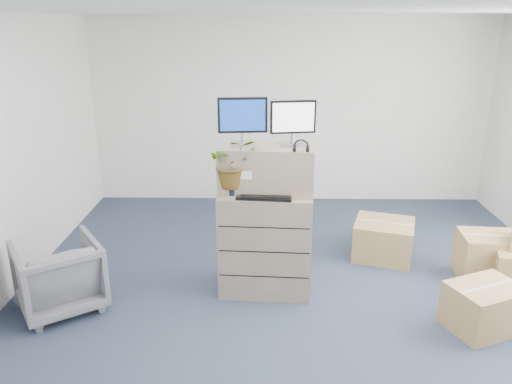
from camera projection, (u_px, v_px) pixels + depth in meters
ground at (305, 324)px, 4.72m from camera, size 7.00×7.00×0.00m
wall_back at (290, 112)px, 7.57m from camera, size 6.00×0.02×2.80m
filing_cabinet_lower at (265, 242)px, 5.17m from camera, size 0.96×0.62×1.09m
filing_cabinet_upper at (266, 169)px, 4.97m from camera, size 0.96×0.52×0.47m
monitor_left at (243, 119)px, 4.80m from camera, size 0.48×0.21×0.47m
monitor_right at (293, 121)px, 4.82m from camera, size 0.45×0.21×0.44m
headphones at (301, 147)px, 4.68m from camera, size 0.15×0.03×0.15m
keyboard at (264, 196)px, 4.84m from camera, size 0.55×0.28×0.03m
mouse at (298, 196)px, 4.85m from camera, size 0.11×0.07×0.03m
water_bottle at (270, 178)px, 4.95m from camera, size 0.08×0.08×0.30m
phone_dock at (265, 186)px, 5.04m from camera, size 0.06×0.05×0.13m
external_drive at (299, 187)px, 5.04m from camera, size 0.24×0.19×0.07m
tissue_box at (296, 178)px, 5.05m from camera, size 0.28×0.17×0.10m
potted_plant at (232, 169)px, 4.83m from camera, size 0.54×0.57×0.47m
office_chair at (58, 272)px, 4.87m from camera, size 1.02×1.01×0.78m
cardboard_boxes at (467, 261)px, 5.37m from camera, size 2.09×2.21×0.77m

